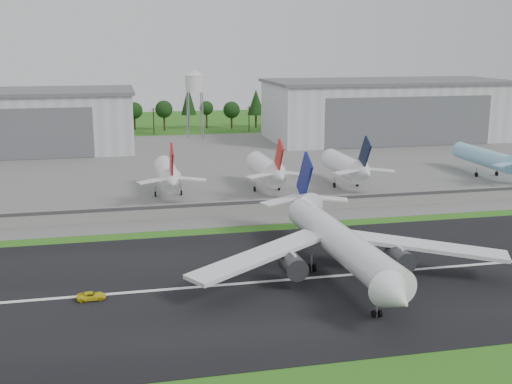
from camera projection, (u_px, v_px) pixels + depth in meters
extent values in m
plane|color=#2C6618|center=(368.00, 297.00, 104.74)|extent=(600.00, 600.00, 0.00)
cube|color=black|center=(347.00, 275.00, 114.24)|extent=(320.00, 60.00, 0.10)
cube|color=white|center=(347.00, 275.00, 114.22)|extent=(220.00, 1.00, 0.02)
cube|color=slate|center=(234.00, 164.00, 218.86)|extent=(320.00, 150.00, 0.10)
cube|color=gray|center=(282.00, 205.00, 156.65)|extent=(240.00, 0.50, 3.50)
cube|color=#38383A|center=(283.00, 201.00, 156.08)|extent=(240.00, 0.12, 0.70)
cube|color=silver|center=(4.00, 123.00, 242.40)|extent=(95.00, 42.00, 22.00)
cube|color=#595B60|center=(2.00, 92.00, 239.76)|extent=(97.00, 44.00, 1.20)
cube|color=silver|center=(387.00, 111.00, 274.68)|extent=(100.00, 45.00, 24.00)
cube|color=#595B60|center=(388.00, 81.00, 271.82)|extent=(102.00, 47.00, 1.20)
cube|color=#595B60|center=(410.00, 122.00, 253.57)|extent=(70.00, 0.30, 19.68)
cylinder|color=#99999E|center=(189.00, 116.00, 273.89)|extent=(0.50, 0.50, 20.00)
cylinder|color=#99999E|center=(201.00, 114.00, 280.86)|extent=(0.50, 0.50, 20.00)
cylinder|color=silver|center=(194.00, 84.00, 274.31)|extent=(8.00, 8.00, 7.00)
cone|color=silver|center=(194.00, 72.00, 273.25)|extent=(8.40, 8.40, 2.40)
cylinder|color=white|center=(341.00, 243.00, 112.59)|extent=(7.40, 44.18, 5.80)
cone|color=white|center=(397.00, 297.00, 88.64)|extent=(6.02, 6.21, 5.80)
cone|color=white|center=(304.00, 201.00, 137.71)|extent=(5.84, 9.20, 5.51)
cube|color=navy|center=(305.00, 177.00, 136.03)|extent=(0.85, 9.55, 11.13)
cube|color=white|center=(426.00, 246.00, 113.48)|extent=(27.57, 17.17, 2.65)
cylinder|color=#333338|center=(399.00, 259.00, 111.44)|extent=(4.00, 5.64, 3.80)
cube|color=white|center=(327.00, 198.00, 138.01)|extent=(9.53, 5.54, 0.98)
cube|color=white|center=(259.00, 256.00, 108.23)|extent=(26.97, 18.79, 2.65)
cylinder|color=#333338|center=(293.00, 266.00, 108.12)|extent=(4.00, 5.64, 3.80)
cube|color=white|center=(281.00, 200.00, 136.26)|extent=(9.55, 6.10, 0.98)
cube|color=#99999E|center=(348.00, 275.00, 109.78)|extent=(11.09, 30.35, 3.20)
cylinder|color=black|center=(311.00, 267.00, 115.89)|extent=(0.45, 1.51, 1.50)
imported|color=yellow|center=(91.00, 296.00, 103.15)|extent=(4.74, 2.33, 1.29)
cylinder|color=white|center=(167.00, 173.00, 174.07)|extent=(5.77, 24.00, 5.77)
cone|color=white|center=(172.00, 182.00, 159.10)|extent=(5.48, 7.00, 5.48)
cube|color=#9D0C12|center=(171.00, 162.00, 158.49)|extent=(0.45, 8.59, 10.02)
cylinder|color=#99999E|center=(155.00, 191.00, 172.43)|extent=(0.32, 0.32, 3.00)
cylinder|color=#99999E|center=(181.00, 190.00, 173.89)|extent=(0.32, 0.32, 3.00)
cylinder|color=black|center=(155.00, 194.00, 172.59)|extent=(0.40, 1.40, 1.40)
cylinder|color=white|center=(265.00, 169.00, 179.78)|extent=(6.08, 24.00, 6.08)
cone|color=white|center=(279.00, 176.00, 164.81)|extent=(5.77, 7.00, 5.77)
cube|color=#B7120E|center=(279.00, 157.00, 164.20)|extent=(0.45, 8.59, 10.02)
cylinder|color=#99999E|center=(255.00, 187.00, 178.17)|extent=(0.32, 0.32, 3.00)
cylinder|color=#99999E|center=(279.00, 185.00, 179.64)|extent=(0.32, 0.32, 3.00)
cylinder|color=black|center=(255.00, 189.00, 178.33)|extent=(0.40, 1.40, 1.40)
cylinder|color=white|center=(344.00, 166.00, 184.69)|extent=(6.01, 24.00, 6.01)
cone|color=white|center=(364.00, 172.00, 169.72)|extent=(5.71, 7.00, 5.71)
cube|color=black|center=(364.00, 154.00, 169.11)|extent=(0.45, 8.59, 10.02)
cylinder|color=#99999E|center=(334.00, 183.00, 183.07)|extent=(0.32, 0.32, 3.00)
cylinder|color=#99999E|center=(357.00, 182.00, 184.54)|extent=(0.32, 0.32, 3.00)
cylinder|color=black|center=(334.00, 185.00, 183.23)|extent=(0.40, 1.40, 1.40)
cylinder|color=#87C9EA|center=(484.00, 157.00, 199.57)|extent=(5.41, 30.00, 5.41)
cylinder|color=#99999E|center=(477.00, 172.00, 197.89)|extent=(0.32, 0.32, 3.00)
cylinder|color=#99999E|center=(497.00, 171.00, 199.36)|extent=(0.32, 0.32, 3.00)
cylinder|color=black|center=(476.00, 175.00, 198.05)|extent=(0.40, 1.40, 1.40)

